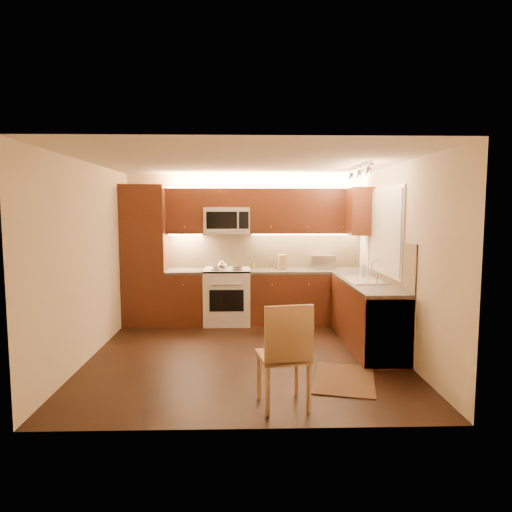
{
  "coord_description": "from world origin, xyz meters",
  "views": [
    {
      "loc": [
        -0.02,
        -5.72,
        1.89
      ],
      "look_at": [
        0.15,
        0.55,
        1.25
      ],
      "focal_mm": 31.43,
      "sensor_mm": 36.0,
      "label": 1
    }
  ],
  "objects_px": {
    "microwave": "(227,221)",
    "sink": "(365,275)",
    "stove": "(227,296)",
    "soap_bottle": "(364,267)",
    "toaster_oven": "(323,262)",
    "kettle": "(222,265)",
    "knife_block": "(282,262)",
    "dining_chair": "(283,354)"
  },
  "relations": [
    {
      "from": "toaster_oven",
      "to": "knife_block",
      "type": "distance_m",
      "value": 0.71
    },
    {
      "from": "sink",
      "to": "microwave",
      "type": "bearing_deg",
      "value": 147.79
    },
    {
      "from": "microwave",
      "to": "kettle",
      "type": "xyz_separation_m",
      "value": [
        -0.07,
        -0.35,
        -0.7
      ]
    },
    {
      "from": "knife_block",
      "to": "soap_bottle",
      "type": "relative_size",
      "value": 1.18
    },
    {
      "from": "toaster_oven",
      "to": "soap_bottle",
      "type": "height_order",
      "value": "toaster_oven"
    },
    {
      "from": "stove",
      "to": "knife_block",
      "type": "xyz_separation_m",
      "value": [
        0.92,
        0.12,
        0.56
      ]
    },
    {
      "from": "toaster_oven",
      "to": "dining_chair",
      "type": "xyz_separation_m",
      "value": [
        -0.98,
        -3.35,
        -0.5
      ]
    },
    {
      "from": "kettle",
      "to": "knife_block",
      "type": "relative_size",
      "value": 0.78
    },
    {
      "from": "sink",
      "to": "dining_chair",
      "type": "height_order",
      "value": "sink"
    },
    {
      "from": "kettle",
      "to": "soap_bottle",
      "type": "bearing_deg",
      "value": -4.16
    },
    {
      "from": "kettle",
      "to": "toaster_oven",
      "type": "bearing_deg",
      "value": 14.82
    },
    {
      "from": "stove",
      "to": "soap_bottle",
      "type": "relative_size",
      "value": 4.48
    },
    {
      "from": "kettle",
      "to": "sink",
      "type": "bearing_deg",
      "value": -20.68
    },
    {
      "from": "dining_chair",
      "to": "stove",
      "type": "bearing_deg",
      "value": 91.48
    },
    {
      "from": "microwave",
      "to": "sink",
      "type": "distance_m",
      "value": 2.48
    },
    {
      "from": "kettle",
      "to": "toaster_oven",
      "type": "height_order",
      "value": "toaster_oven"
    },
    {
      "from": "soap_bottle",
      "to": "toaster_oven",
      "type": "bearing_deg",
      "value": 133.66
    },
    {
      "from": "knife_block",
      "to": "soap_bottle",
      "type": "distance_m",
      "value": 1.38
    },
    {
      "from": "stove",
      "to": "kettle",
      "type": "xyz_separation_m",
      "value": [
        -0.07,
        -0.21,
        0.56
      ]
    },
    {
      "from": "toaster_oven",
      "to": "soap_bottle",
      "type": "distance_m",
      "value": 0.82
    },
    {
      "from": "sink",
      "to": "kettle",
      "type": "xyz_separation_m",
      "value": [
        -2.07,
        0.91,
        0.04
      ]
    },
    {
      "from": "dining_chair",
      "to": "toaster_oven",
      "type": "bearing_deg",
      "value": 63.72
    },
    {
      "from": "stove",
      "to": "kettle",
      "type": "distance_m",
      "value": 0.6
    },
    {
      "from": "sink",
      "to": "dining_chair",
      "type": "bearing_deg",
      "value": -122.82
    },
    {
      "from": "stove",
      "to": "toaster_oven",
      "type": "relative_size",
      "value": 2.36
    },
    {
      "from": "microwave",
      "to": "sink",
      "type": "xyz_separation_m",
      "value": [
        2.0,
        -1.26,
        -0.74
      ]
    },
    {
      "from": "stove",
      "to": "microwave",
      "type": "distance_m",
      "value": 1.27
    },
    {
      "from": "microwave",
      "to": "sink",
      "type": "relative_size",
      "value": 0.88
    },
    {
      "from": "toaster_oven",
      "to": "knife_block",
      "type": "bearing_deg",
      "value": -172.33
    },
    {
      "from": "sink",
      "to": "toaster_oven",
      "type": "height_order",
      "value": "toaster_oven"
    },
    {
      "from": "sink",
      "to": "knife_block",
      "type": "bearing_deg",
      "value": 130.74
    },
    {
      "from": "stove",
      "to": "sink",
      "type": "distance_m",
      "value": 2.35
    },
    {
      "from": "knife_block",
      "to": "kettle",
      "type": "bearing_deg",
      "value": -165.56
    },
    {
      "from": "kettle",
      "to": "dining_chair",
      "type": "bearing_deg",
      "value": -73.39
    },
    {
      "from": "kettle",
      "to": "soap_bottle",
      "type": "height_order",
      "value": "kettle"
    },
    {
      "from": "microwave",
      "to": "soap_bottle",
      "type": "height_order",
      "value": "microwave"
    },
    {
      "from": "microwave",
      "to": "dining_chair",
      "type": "xyz_separation_m",
      "value": [
        0.65,
        -3.35,
        -1.2
      ]
    },
    {
      "from": "stove",
      "to": "soap_bottle",
      "type": "distance_m",
      "value": 2.27
    },
    {
      "from": "microwave",
      "to": "knife_block",
      "type": "distance_m",
      "value": 1.16
    },
    {
      "from": "sink",
      "to": "toaster_oven",
      "type": "bearing_deg",
      "value": 106.19
    },
    {
      "from": "kettle",
      "to": "soap_bottle",
      "type": "distance_m",
      "value": 2.24
    },
    {
      "from": "dining_chair",
      "to": "microwave",
      "type": "bearing_deg",
      "value": 91.03
    }
  ]
}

